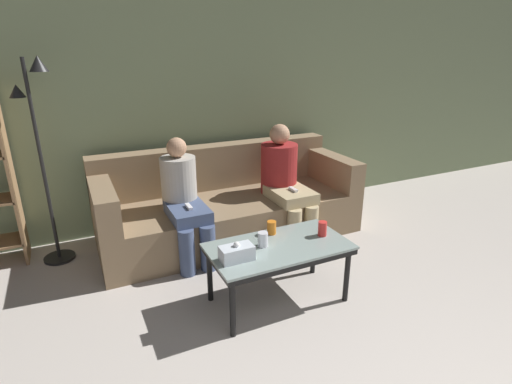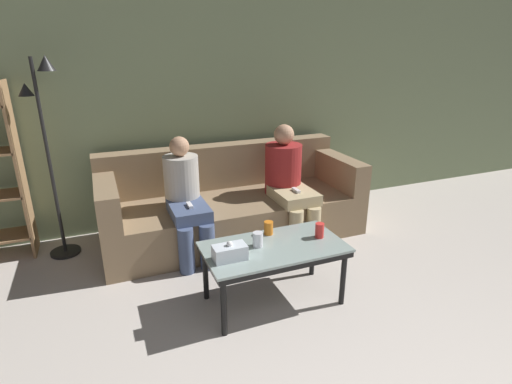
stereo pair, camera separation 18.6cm
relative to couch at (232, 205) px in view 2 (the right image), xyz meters
The scene contains 10 objects.
wall_back 1.13m from the couch, 90.00° to the left, with size 12.00×0.06×2.60m.
couch is the anchor object (origin of this frame).
coffee_table 1.23m from the couch, 94.57° to the right, with size 1.00×0.54×0.46m.
cup_near_left 1.27m from the couch, 77.69° to the right, with size 0.06×0.06×0.11m.
cup_near_right 1.05m from the couch, 93.23° to the right, with size 0.07×0.07×0.10m.
cup_far_center 1.22m from the couch, 99.88° to the right, with size 0.07×0.07×0.11m.
tissue_box 1.37m from the couch, 109.20° to the right, with size 0.22×0.12×0.13m.
standing_lamp 1.72m from the couch, behind, with size 0.31×0.26×1.72m.
seated_person_left_end 0.61m from the couch, 154.72° to the right, with size 0.31×0.68×1.05m.
seated_person_mid_left 0.61m from the couch, 23.60° to the right, with size 0.36×0.72×1.09m.
Camera 2 is at (-1.16, -0.03, 1.77)m, focal length 28.00 mm.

